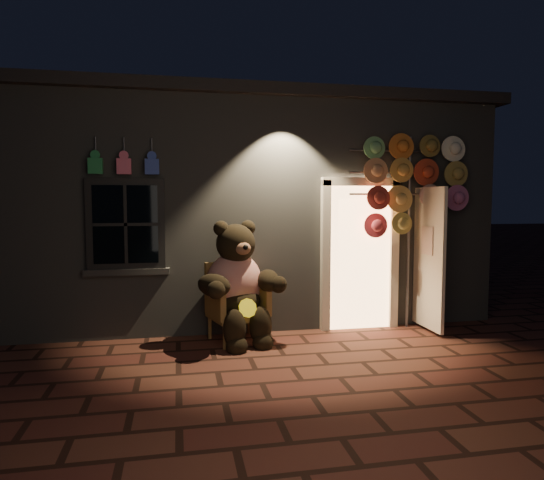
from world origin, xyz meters
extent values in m
plane|color=#552D20|center=(0.00, 0.00, 0.00)|extent=(60.00, 60.00, 0.00)
cube|color=slate|center=(0.00, 4.00, 1.65)|extent=(7.00, 5.00, 3.30)
cube|color=black|center=(0.00, 4.00, 3.38)|extent=(7.30, 5.30, 0.16)
cube|color=black|center=(-1.90, 1.46, 1.55)|extent=(1.00, 0.10, 1.20)
cube|color=black|center=(-1.90, 1.43, 1.55)|extent=(0.82, 0.06, 1.02)
cube|color=slate|center=(-1.90, 1.46, 0.92)|extent=(1.10, 0.14, 0.08)
cube|color=#FFB972|center=(1.35, 1.48, 1.05)|extent=(0.92, 0.10, 2.10)
cube|color=beige|center=(0.83, 1.44, 1.05)|extent=(0.12, 0.12, 2.20)
cube|color=beige|center=(1.87, 1.44, 1.05)|extent=(0.12, 0.12, 2.20)
cube|color=beige|center=(1.35, 1.44, 2.13)|extent=(1.16, 0.12, 0.12)
cube|color=beige|center=(2.25, 1.10, 1.05)|extent=(0.05, 0.80, 2.00)
cube|color=#217B3F|center=(-2.25, 1.38, 2.30)|extent=(0.18, 0.07, 0.20)
cylinder|color=#59595E|center=(-2.25, 1.44, 2.55)|extent=(0.02, 0.02, 0.25)
cube|color=#E15C79|center=(-1.90, 1.38, 2.30)|extent=(0.18, 0.07, 0.20)
cylinder|color=#59595E|center=(-1.90, 1.44, 2.55)|extent=(0.02, 0.02, 0.25)
cube|color=#2D429D|center=(-1.55, 1.38, 2.30)|extent=(0.18, 0.07, 0.20)
cylinder|color=#59595E|center=(-1.55, 1.44, 2.55)|extent=(0.02, 0.02, 0.25)
cube|color=brown|center=(-0.48, 1.13, 0.36)|extent=(0.82, 0.79, 0.10)
cube|color=brown|center=(-0.56, 1.41, 0.69)|extent=(0.67, 0.26, 0.67)
cube|color=brown|center=(-0.78, 1.02, 0.55)|extent=(0.24, 0.58, 0.39)
cube|color=brown|center=(-0.17, 1.20, 0.55)|extent=(0.24, 0.58, 0.39)
cylinder|color=brown|center=(-0.68, 0.79, 0.15)|extent=(0.05, 0.05, 0.31)
cylinder|color=brown|center=(-0.12, 0.95, 0.15)|extent=(0.05, 0.05, 0.31)
cylinder|color=brown|center=(-0.83, 1.31, 0.15)|extent=(0.05, 0.05, 0.31)
cylinder|color=brown|center=(-0.27, 1.47, 0.15)|extent=(0.05, 0.05, 0.31)
ellipsoid|color=red|center=(-0.51, 1.19, 0.77)|extent=(0.90, 0.80, 0.80)
ellipsoid|color=black|center=(-0.48, 1.10, 0.54)|extent=(0.75, 0.69, 0.38)
sphere|color=black|center=(-0.49, 1.13, 1.30)|extent=(0.64, 0.64, 0.51)
sphere|color=black|center=(-0.68, 1.11, 1.50)|extent=(0.20, 0.20, 0.20)
sphere|color=black|center=(-0.32, 1.22, 1.50)|extent=(0.20, 0.20, 0.20)
ellipsoid|color=brown|center=(-0.43, 0.91, 1.26)|extent=(0.23, 0.19, 0.16)
ellipsoid|color=black|center=(-0.80, 0.84, 0.81)|extent=(0.54, 0.59, 0.29)
ellipsoid|color=black|center=(-0.07, 1.06, 0.81)|extent=(0.32, 0.54, 0.29)
ellipsoid|color=black|center=(-0.56, 0.73, 0.27)|extent=(0.29, 0.29, 0.49)
ellipsoid|color=black|center=(-0.22, 0.83, 0.27)|extent=(0.29, 0.29, 0.49)
sphere|color=black|center=(-0.54, 0.66, 0.07)|extent=(0.27, 0.27, 0.27)
sphere|color=black|center=(-0.20, 0.76, 0.07)|extent=(0.27, 0.27, 0.27)
cylinder|color=yellow|center=(-0.39, 0.78, 0.52)|extent=(0.26, 0.16, 0.24)
cylinder|color=#59595E|center=(2.07, 1.38, 1.39)|extent=(0.04, 0.04, 2.77)
cylinder|color=#59595E|center=(1.76, 1.36, 2.57)|extent=(1.23, 0.03, 0.03)
cylinder|color=#59595E|center=(1.76, 1.36, 2.26)|extent=(1.23, 0.03, 0.03)
cylinder|color=#59595E|center=(1.76, 1.36, 1.95)|extent=(1.23, 0.03, 0.03)
cylinder|color=#69A969|center=(1.50, 1.30, 2.62)|extent=(0.35, 0.11, 0.35)
cylinder|color=orange|center=(1.91, 1.27, 2.62)|extent=(0.35, 0.11, 0.35)
cylinder|color=olive|center=(2.32, 1.24, 2.62)|extent=(0.35, 0.11, 0.35)
cylinder|color=white|center=(2.73, 1.30, 2.62)|extent=(0.35, 0.11, 0.35)
cylinder|color=tan|center=(1.50, 1.27, 2.26)|extent=(0.35, 0.11, 0.35)
cylinder|color=gold|center=(1.91, 1.24, 2.26)|extent=(0.35, 0.11, 0.35)
cylinder|color=#BE3C23|center=(2.32, 1.30, 2.26)|extent=(0.35, 0.11, 0.35)
cylinder|color=#AA8F43|center=(2.73, 1.27, 2.26)|extent=(0.35, 0.11, 0.35)
cylinder|color=#B0352D|center=(1.50, 1.24, 1.90)|extent=(0.35, 0.11, 0.35)
cylinder|color=tan|center=(1.91, 1.30, 1.90)|extent=(0.35, 0.11, 0.35)
cylinder|color=#D9A18A|center=(2.32, 1.27, 1.90)|extent=(0.35, 0.11, 0.35)
cylinder|color=#C36096|center=(2.73, 1.24, 1.90)|extent=(0.35, 0.11, 0.35)
cylinder|color=#CB3C48|center=(1.50, 1.30, 1.54)|extent=(0.35, 0.11, 0.35)
cylinder|color=tan|center=(1.91, 1.27, 1.54)|extent=(0.35, 0.11, 0.35)
camera|label=1|loc=(-1.24, -5.15, 1.85)|focal=32.00mm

